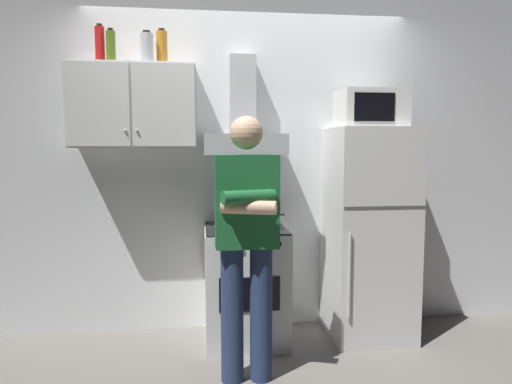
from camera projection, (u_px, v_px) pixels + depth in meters
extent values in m
plane|color=slate|center=(256.00, 354.00, 3.26)|extent=(7.00, 7.00, 0.00)
cube|color=white|center=(247.00, 160.00, 3.72)|extent=(4.80, 0.10, 2.70)
cube|color=silver|center=(134.00, 107.00, 3.36)|extent=(0.90, 0.34, 0.60)
cube|color=silver|center=(97.00, 104.00, 3.16)|extent=(0.43, 0.01, 0.58)
cube|color=silver|center=(164.00, 105.00, 3.22)|extent=(0.43, 0.01, 0.58)
sphere|color=#B2B2B7|center=(125.00, 130.00, 3.19)|extent=(0.02, 0.02, 0.02)
sphere|color=#B2B2B7|center=(137.00, 131.00, 3.20)|extent=(0.02, 0.02, 0.02)
cube|color=white|center=(245.00, 285.00, 3.46)|extent=(0.60, 0.60, 0.85)
cube|color=black|center=(245.00, 228.00, 3.42)|extent=(0.59, 0.59, 0.01)
cube|color=black|center=(250.00, 295.00, 3.16)|extent=(0.42, 0.01, 0.24)
cylinder|color=black|center=(229.00, 230.00, 3.28)|extent=(0.16, 0.16, 0.01)
cylinder|color=black|center=(265.00, 229.00, 3.31)|extent=(0.16, 0.16, 0.01)
cylinder|color=black|center=(227.00, 224.00, 3.52)|extent=(0.16, 0.16, 0.01)
cylinder|color=black|center=(261.00, 224.00, 3.55)|extent=(0.16, 0.16, 0.01)
cylinder|color=black|center=(220.00, 245.00, 3.09)|extent=(0.04, 0.02, 0.04)
cylinder|color=black|center=(239.00, 245.00, 3.11)|extent=(0.04, 0.02, 0.04)
cylinder|color=black|center=(260.00, 244.00, 3.12)|extent=(0.04, 0.02, 0.04)
cylinder|color=black|center=(279.00, 244.00, 3.14)|extent=(0.04, 0.02, 0.04)
cube|color=#B7BABF|center=(244.00, 144.00, 3.44)|extent=(0.60, 0.44, 0.15)
cube|color=#B7BABF|center=(242.00, 96.00, 3.54)|extent=(0.20, 0.16, 0.60)
cube|color=silver|center=(369.00, 233.00, 3.53)|extent=(0.60, 0.60, 1.60)
cube|color=#4C4C4C|center=(385.00, 207.00, 3.21)|extent=(0.59, 0.01, 0.01)
cylinder|color=silver|center=(350.00, 276.00, 3.22)|extent=(0.02, 0.02, 0.60)
cube|color=silver|center=(371.00, 109.00, 3.46)|extent=(0.48, 0.36, 0.28)
cube|color=black|center=(375.00, 107.00, 3.28)|extent=(0.30, 0.01, 0.20)
cylinder|color=navy|center=(232.00, 314.00, 2.85)|extent=(0.14, 0.14, 0.85)
cylinder|color=navy|center=(261.00, 313.00, 2.87)|extent=(0.14, 0.14, 0.85)
cube|color=#1E6633|center=(246.00, 201.00, 2.79)|extent=(0.38, 0.20, 0.56)
cylinder|color=#1E6633|center=(249.00, 197.00, 2.65)|extent=(0.33, 0.17, 0.08)
cylinder|color=#DBAD89|center=(249.00, 207.00, 2.66)|extent=(0.33, 0.17, 0.08)
sphere|color=#DBAD89|center=(246.00, 133.00, 2.75)|extent=(0.20, 0.20, 0.20)
cylinder|color=#B7BABF|center=(265.00, 220.00, 3.31)|extent=(0.18, 0.18, 0.11)
cylinder|color=black|center=(249.00, 215.00, 3.29)|extent=(0.05, 0.01, 0.01)
cylinder|color=black|center=(281.00, 215.00, 3.32)|extent=(0.05, 0.01, 0.01)
cylinder|color=#B7721E|center=(162.00, 49.00, 3.37)|extent=(0.08, 0.08, 0.24)
cylinder|color=black|center=(162.00, 30.00, 3.35)|extent=(0.04, 0.04, 0.02)
cylinder|color=red|center=(100.00, 46.00, 3.31)|extent=(0.07, 0.07, 0.26)
cylinder|color=black|center=(99.00, 25.00, 3.29)|extent=(0.04, 0.04, 0.02)
cylinder|color=#B2B5BA|center=(147.00, 49.00, 3.30)|extent=(0.10, 0.10, 0.21)
cylinder|color=black|center=(146.00, 32.00, 3.29)|extent=(0.05, 0.05, 0.02)
cylinder|color=#4C6B19|center=(111.00, 47.00, 3.28)|extent=(0.07, 0.07, 0.23)
cylinder|color=black|center=(110.00, 30.00, 3.27)|extent=(0.04, 0.04, 0.02)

